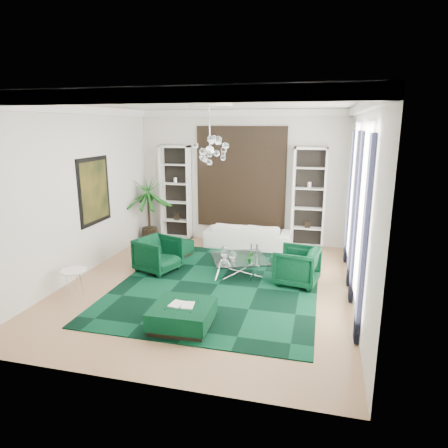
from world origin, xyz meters
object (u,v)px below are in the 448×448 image
(coffee_table, at_px, (239,266))
(ottoman_side, at_px, (170,249))
(palm, at_px, (148,201))
(armchair_left, at_px, (158,255))
(ottoman_front, at_px, (182,316))
(side_table, at_px, (75,282))
(sofa, at_px, (248,235))
(armchair_right, at_px, (297,266))

(coffee_table, relative_size, ottoman_side, 1.33)
(ottoman_side, bearing_deg, palm, 132.34)
(coffee_table, xyz_separation_m, palm, (-3.18, 2.12, 0.99))
(armchair_left, xyz_separation_m, ottoman_side, (-0.12, 1.07, -0.21))
(ottoman_front, bearing_deg, side_table, 163.43)
(coffee_table, relative_size, ottoman_front, 1.20)
(side_table, bearing_deg, ottoman_side, 69.50)
(ottoman_side, relative_size, palm, 0.38)
(ottoman_front, distance_m, side_table, 2.72)
(sofa, relative_size, side_table, 4.60)
(armchair_left, bearing_deg, palm, 47.66)
(sofa, distance_m, side_table, 4.94)
(coffee_table, distance_m, ottoman_side, 2.20)
(sofa, distance_m, ottoman_front, 4.82)
(sofa, relative_size, armchair_left, 2.68)
(ottoman_side, bearing_deg, armchair_left, -83.84)
(side_table, bearing_deg, armchair_left, 55.51)
(sofa, xyz_separation_m, side_table, (-2.85, -4.04, -0.10))
(armchair_left, bearing_deg, coffee_table, -64.32)
(side_table, bearing_deg, palm, 92.02)
(ottoman_side, distance_m, side_table, 2.90)
(ottoman_front, xyz_separation_m, palm, (-2.74, 4.76, 1.00))
(palm, bearing_deg, side_table, -87.98)
(sofa, relative_size, palm, 1.00)
(coffee_table, bearing_deg, ottoman_front, -99.44)
(armchair_left, xyz_separation_m, coffee_table, (1.91, 0.22, -0.20))
(armchair_right, distance_m, ottoman_front, 2.99)
(ottoman_front, bearing_deg, sofa, 87.10)
(palm, bearing_deg, coffee_table, -33.64)
(armchair_left, distance_m, ottoman_front, 2.84)
(armchair_left, relative_size, ottoman_side, 0.99)
(armchair_right, bearing_deg, coffee_table, -90.32)
(armchair_right, height_order, palm, palm)
(ottoman_front, relative_size, side_table, 1.92)
(sofa, height_order, armchair_left, armchair_left)
(ottoman_side, xyz_separation_m, ottoman_front, (1.59, -3.49, 0.00))
(armchair_left, bearing_deg, side_table, 164.64)
(palm, bearing_deg, sofa, 1.05)
(ottoman_front, bearing_deg, armchair_left, 121.33)
(sofa, bearing_deg, side_table, 55.20)
(armchair_left, xyz_separation_m, side_table, (-1.13, -1.65, -0.16))
(sofa, bearing_deg, coffee_table, 95.53)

